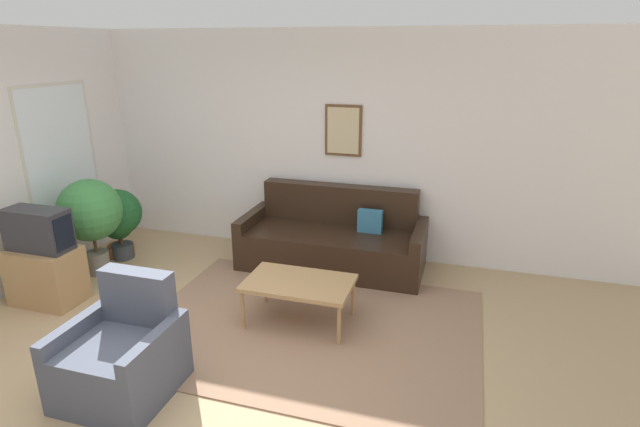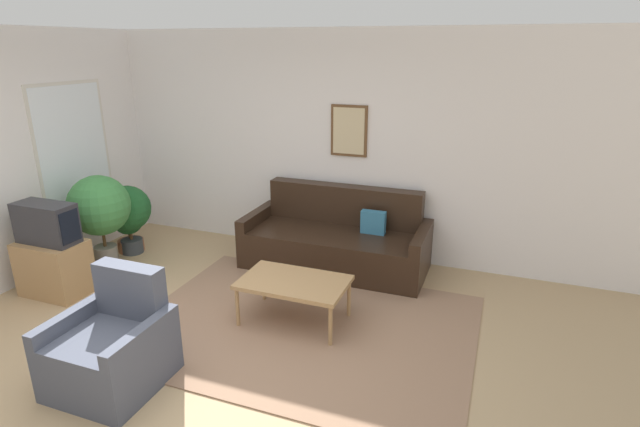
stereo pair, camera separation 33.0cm
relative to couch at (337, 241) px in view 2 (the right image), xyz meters
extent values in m
plane|color=tan|center=(-0.48, -2.46, -0.31)|extent=(16.00, 16.00, 0.00)
cube|color=#937056|center=(0.15, -1.41, -0.31)|extent=(3.10, 2.33, 0.01)
cube|color=silver|center=(-0.48, 0.46, 1.04)|extent=(8.00, 0.06, 2.70)
cube|color=brown|center=(0.00, 0.42, 1.24)|extent=(0.44, 0.03, 0.60)
cube|color=#CCB78E|center=(0.00, 0.40, 1.24)|extent=(0.38, 0.01, 0.54)
cube|color=beige|center=(-3.09, -0.71, 1.05)|extent=(0.02, 1.07, 1.50)
cube|color=white|center=(-3.09, -0.71, 1.05)|extent=(0.02, 0.99, 1.42)
cube|color=black|center=(0.00, -0.06, -0.09)|extent=(1.89, 0.90, 0.45)
cube|color=black|center=(0.00, 0.29, 0.37)|extent=(1.89, 0.20, 0.46)
cube|color=black|center=(-1.01, -0.06, -0.02)|extent=(0.12, 0.90, 0.59)
cube|color=black|center=(1.00, -0.06, -0.02)|extent=(0.12, 0.90, 0.59)
cube|color=teal|center=(0.42, 0.05, 0.27)|extent=(0.28, 0.10, 0.28)
cube|color=#A87F51|center=(0.04, -1.34, 0.10)|extent=(0.99, 0.61, 0.04)
cylinder|color=#A87F51|center=(-0.42, -1.61, -0.12)|extent=(0.04, 0.04, 0.39)
cylinder|color=#A87F51|center=(0.49, -1.61, -0.12)|extent=(0.04, 0.04, 0.39)
cylinder|color=#A87F51|center=(-0.42, -1.08, -0.12)|extent=(0.04, 0.04, 0.39)
cylinder|color=#A87F51|center=(0.49, -1.08, -0.12)|extent=(0.04, 0.04, 0.39)
cube|color=#A87F51|center=(-2.55, -1.70, -0.02)|extent=(0.67, 0.44, 0.58)
cube|color=#2D2D33|center=(-2.55, -1.70, 0.48)|extent=(0.63, 0.28, 0.42)
cube|color=black|center=(-2.23, -1.70, 0.48)|extent=(0.01, 0.23, 0.33)
cube|color=#474C5B|center=(-0.91, -2.70, -0.08)|extent=(0.58, 0.76, 0.45)
cube|color=#474C5B|center=(-0.91, -2.40, 0.36)|extent=(0.58, 0.16, 0.43)
cube|color=#474C5B|center=(-1.25, -2.70, -0.02)|extent=(0.09, 0.76, 0.57)
cube|color=#474C5B|center=(-0.57, -2.70, -0.02)|extent=(0.09, 0.76, 0.57)
cylinder|color=slate|center=(-2.55, -0.98, -0.18)|extent=(0.26, 0.26, 0.26)
cylinder|color=#51381E|center=(-2.55, -0.98, 0.05)|extent=(0.04, 0.04, 0.21)
sphere|color=#3D8442|center=(-2.55, -0.98, 0.45)|extent=(0.70, 0.70, 0.70)
cylinder|color=#383D42|center=(-2.55, -0.54, -0.22)|extent=(0.26, 0.26, 0.18)
cylinder|color=#51381E|center=(-2.55, -0.54, -0.05)|extent=(0.04, 0.04, 0.17)
sphere|color=#1E5628|center=(-2.55, -0.54, 0.28)|extent=(0.56, 0.56, 0.56)
cylinder|color=#935638|center=(-2.61, -0.50, -0.24)|extent=(0.32, 0.32, 0.15)
cylinder|color=#51381E|center=(-2.61, -0.50, -0.11)|extent=(0.04, 0.04, 0.11)
sphere|color=#1E5628|center=(-2.61, -0.50, 0.11)|extent=(0.37, 0.37, 0.37)
camera|label=1|loc=(1.43, -5.28, 2.20)|focal=28.00mm
camera|label=2|loc=(1.74, -5.18, 2.20)|focal=28.00mm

